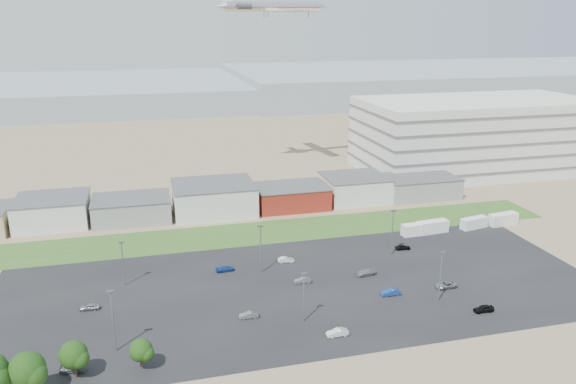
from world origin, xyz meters
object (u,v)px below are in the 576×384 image
object	(u,v)px
parked_car_4	(249,315)
parked_car_11	(286,260)
parked_car_10	(73,368)
parked_car_8	(403,247)
parked_car_7	(303,280)
parked_car_1	(391,292)
parked_car_2	(484,309)
parked_car_5	(89,307)
box_trailer_a	(417,229)
parked_car_0	(446,285)
parked_car_13	(337,333)
parked_car_6	(225,269)
airliner	(274,7)
parked_car_12	(366,273)

from	to	relation	value
parked_car_4	parked_car_11	world-z (taller)	parked_car_11
parked_car_10	parked_car_8	bearing A→B (deg)	-59.53
parked_car_7	parked_car_1	bearing A→B (deg)	61.29
parked_car_2	parked_car_5	world-z (taller)	parked_car_2
parked_car_2	parked_car_11	distance (m)	42.56
box_trailer_a	parked_car_0	bearing A→B (deg)	-108.79
parked_car_1	parked_car_5	world-z (taller)	parked_car_1
parked_car_11	parked_car_8	bearing A→B (deg)	-82.51
parked_car_0	parked_car_11	bearing A→B (deg)	-129.31
parked_car_0	parked_car_13	xyz separation A→B (m)	(-26.96, -11.44, 0.03)
box_trailer_a	parked_car_6	bearing A→B (deg)	-172.88
parked_car_5	parked_car_11	distance (m)	42.10
parked_car_10	parked_car_6	bearing A→B (deg)	-36.54
box_trailer_a	parked_car_10	world-z (taller)	box_trailer_a
airliner	parked_car_2	xyz separation A→B (m)	(13.68, -109.60, -54.83)
parked_car_1	parked_car_2	xyz separation A→B (m)	(13.80, -10.28, 0.00)
airliner	parked_car_1	size ratio (longest dim) A/B	10.23
parked_car_1	parked_car_2	size ratio (longest dim) A/B	1.03
parked_car_1	parked_car_13	bearing A→B (deg)	-50.92
parked_car_13	parked_car_0	bearing A→B (deg)	111.83
parked_car_11	parked_car_10	bearing A→B (deg)	134.12
parked_car_1	parked_car_13	size ratio (longest dim) A/B	1.03
parked_car_10	parked_car_0	bearing A→B (deg)	-74.70
parked_car_2	parked_car_8	distance (m)	30.64
parked_car_10	parked_car_13	size ratio (longest dim) A/B	1.05
parked_car_12	parked_car_0	bearing A→B (deg)	50.32
parked_car_7	parked_car_12	size ratio (longest dim) A/B	0.80
box_trailer_a	parked_car_8	xyz separation A→B (m)	(-7.42, -7.83, -0.84)
parked_car_4	parked_car_8	distance (m)	46.24
airliner	parked_car_0	xyz separation A→B (m)	(11.90, -99.23, -54.87)
parked_car_4	parked_car_10	world-z (taller)	parked_car_10
parked_car_4	parked_car_12	xyz separation A→B (m)	(27.03, 11.21, 0.05)
parked_car_4	parked_car_13	xyz separation A→B (m)	(13.44, -9.69, 0.06)
parked_car_7	parked_car_5	bearing A→B (deg)	-85.28
parked_car_0	parked_car_4	xyz separation A→B (m)	(-40.40, -1.75, -0.03)
parked_car_7	parked_car_8	xyz separation A→B (m)	(27.37, 10.84, 0.04)
airliner	parked_car_7	size ratio (longest dim) A/B	11.66
airliner	parked_car_13	world-z (taller)	airliner
parked_car_6	parked_car_4	bearing A→B (deg)	178.25
parked_car_4	parked_car_6	size ratio (longest dim) A/B	0.86
parked_car_6	parked_car_12	xyz separation A→B (m)	(28.27, -9.41, 0.04)
parked_car_2	parked_car_8	bearing A→B (deg)	-176.18
airliner	parked_car_6	xyz separation A→B (m)	(-29.73, -80.35, -54.89)
parked_car_7	parked_car_0	bearing A→B (deg)	74.37
parked_car_4	parked_car_7	xyz separation A→B (m)	(13.31, 11.14, -0.01)
parked_car_1	airliner	bearing A→B (deg)	-178.22
parked_car_1	parked_car_2	world-z (taller)	parked_car_2
parked_car_4	parked_car_5	distance (m)	29.79
parked_car_13	parked_car_1	bearing A→B (deg)	126.08
parked_car_1	parked_car_8	world-z (taller)	parked_car_1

